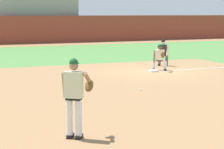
{
  "coord_description": "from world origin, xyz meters",
  "views": [
    {
      "loc": [
        -10.28,
        -18.64,
        2.87
      ],
      "look_at": [
        -5.05,
        -6.57,
        1.0
      ],
      "focal_mm": 70.0,
      "sensor_mm": 36.0,
      "label": 1
    }
  ],
  "objects": [
    {
      "name": "pitcher",
      "position": [
        -7.18,
        -9.36,
        1.06
      ],
      "size": [
        0.85,
        0.54,
        1.86
      ],
      "color": "black",
      "rests_on": "ground"
    },
    {
      "name": "infield_dirt_patch",
      "position": [
        -3.61,
        -4.69,
        0.0
      ],
      "size": [
        18.0,
        18.0,
        0.01
      ],
      "primitive_type": "cube",
      "color": "#9E754C",
      "rests_on": "ground"
    },
    {
      "name": "stadium_seating_block",
      "position": [
        -0.0,
        25.75,
        3.02
      ],
      "size": [
        8.09,
        5.9,
        6.0
      ],
      "color": "gray",
      "rests_on": "ground"
    },
    {
      "name": "baseball",
      "position": [
        -2.98,
        -4.43,
        0.04
      ],
      "size": [
        0.07,
        0.07,
        0.07
      ],
      "primitive_type": "sphere",
      "color": "white",
      "rests_on": "ground"
    },
    {
      "name": "warning_track_strip",
      "position": [
        0.0,
        20.0,
        0.0
      ],
      "size": [
        48.0,
        3.2,
        0.01
      ],
      "primitive_type": "cube",
      "color": "#9E754C",
      "rests_on": "ground"
    },
    {
      "name": "umpire",
      "position": [
        1.63,
        1.89,
        0.79
      ],
      "size": [
        0.68,
        0.65,
        1.46
      ],
      "color": "black",
      "rests_on": "ground"
    },
    {
      "name": "outfield_wall",
      "position": [
        0.0,
        22.0,
        1.3
      ],
      "size": [
        48.0,
        0.5,
        2.6
      ],
      "color": "brown",
      "rests_on": "ground"
    },
    {
      "name": "first_baseman",
      "position": [
        0.49,
        0.26,
        0.73
      ],
      "size": [
        0.72,
        1.09,
        1.34
      ],
      "color": "black",
      "rests_on": "ground"
    },
    {
      "name": "first_base_bag",
      "position": [
        0.0,
        0.0,
        0.04
      ],
      "size": [
        0.38,
        0.38,
        0.09
      ],
      "primitive_type": "cube",
      "color": "white",
      "rests_on": "ground"
    },
    {
      "name": "ground_plane",
      "position": [
        0.0,
        0.0,
        0.0
      ],
      "size": [
        160.0,
        160.0,
        0.0
      ],
      "primitive_type": "plane",
      "color": "#518942"
    }
  ]
}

